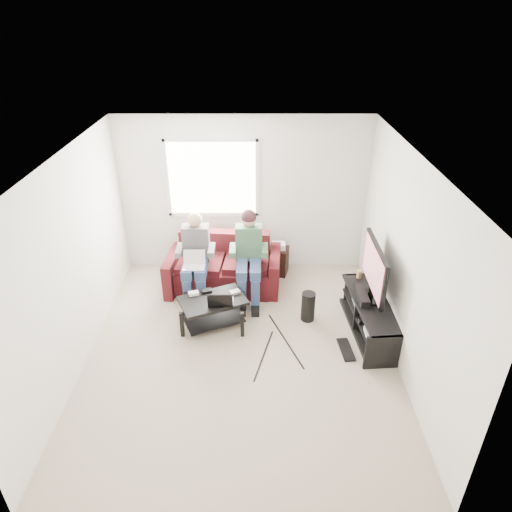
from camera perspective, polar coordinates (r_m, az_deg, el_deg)
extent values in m
plane|color=tan|center=(6.20, -1.87, -11.67)|extent=(4.50, 4.50, 0.00)
plane|color=white|center=(4.91, -2.36, 11.90)|extent=(4.50, 4.50, 0.00)
plane|color=silver|center=(7.47, -1.53, 7.54)|extent=(4.50, 0.00, 4.50)
plane|color=silver|center=(3.69, -3.26, -19.35)|extent=(4.50, 0.00, 4.50)
plane|color=silver|center=(5.87, -22.01, -1.18)|extent=(0.00, 4.50, 4.50)
plane|color=silver|center=(5.73, 18.34, -1.21)|extent=(0.00, 4.50, 4.50)
cube|color=white|center=(7.38, -5.50, 9.64)|extent=(1.40, 0.01, 1.20)
cube|color=silver|center=(7.37, -5.51, 9.62)|extent=(1.48, 0.04, 1.28)
cube|color=#4D1315|center=(7.35, -3.98, -2.46)|extent=(1.53, 0.90, 0.41)
cube|color=#4D1315|center=(7.44, -3.93, 1.66)|extent=(1.48, 0.32, 0.42)
cube|color=#4D1315|center=(7.40, -10.27, -1.85)|extent=(0.22, 0.89, 0.59)
cube|color=#4D1315|center=(7.29, 2.35, -1.88)|extent=(0.22, 0.89, 0.59)
cube|color=#4D1315|center=(7.24, -6.93, -0.81)|extent=(0.74, 0.72, 0.10)
cube|color=#4D1315|center=(7.18, -1.17, -0.81)|extent=(0.74, 0.72, 0.10)
cube|color=#314A6E|center=(6.85, -8.48, -1.65)|extent=(0.16, 0.45, 0.14)
cube|color=#314A6E|center=(6.82, -6.82, -1.65)|extent=(0.16, 0.45, 0.14)
cube|color=#314A6E|center=(6.87, -8.49, -4.78)|extent=(0.13, 0.13, 0.51)
cube|color=#314A6E|center=(6.84, -6.82, -4.80)|extent=(0.13, 0.13, 0.51)
cube|color=slate|center=(6.98, -7.49, 1.70)|extent=(0.40, 0.22, 0.55)
sphere|color=tan|center=(6.83, -7.67, 4.52)|extent=(0.22, 0.22, 0.22)
cube|color=#314A6E|center=(6.77, -1.77, -1.66)|extent=(0.16, 0.45, 0.14)
cube|color=#314A6E|center=(6.77, -0.08, -1.66)|extent=(0.16, 0.45, 0.14)
cube|color=#314A6E|center=(6.79, -1.77, -4.83)|extent=(0.13, 0.13, 0.51)
cube|color=#314A6E|center=(6.79, -0.08, -4.83)|extent=(0.13, 0.13, 0.51)
cube|color=#515353|center=(6.92, -0.91, 1.71)|extent=(0.40, 0.22, 0.55)
sphere|color=tan|center=(6.77, -0.93, 4.56)|extent=(0.22, 0.22, 0.22)
sphere|color=#341A1E|center=(6.76, -0.93, 4.87)|extent=(0.23, 0.23, 0.23)
cube|color=black|center=(6.40, -5.42, -5.60)|extent=(1.03, 0.85, 0.05)
cube|color=black|center=(6.59, -5.29, -7.89)|extent=(0.93, 0.75, 0.02)
cube|color=black|center=(6.39, -9.24, -8.42)|extent=(0.05, 0.05, 0.39)
cube|color=black|center=(6.31, -1.72, -8.53)|extent=(0.05, 0.05, 0.39)
cube|color=black|center=(6.77, -8.67, -5.93)|extent=(0.05, 0.05, 0.39)
cube|color=black|center=(6.70, -1.61, -6.00)|extent=(0.05, 0.05, 0.39)
cube|color=silver|center=(6.50, -7.81, -4.64)|extent=(0.16, 0.13, 0.04)
cube|color=black|center=(6.53, -6.18, -4.36)|extent=(0.16, 0.13, 0.04)
cube|color=gray|center=(6.48, -2.67, -4.53)|extent=(0.17, 0.15, 0.04)
cube|color=black|center=(6.42, 14.26, -5.75)|extent=(0.56, 1.53, 0.04)
cube|color=black|center=(6.55, 14.02, -7.39)|extent=(0.52, 1.46, 0.03)
cube|color=black|center=(6.68, 13.79, -8.91)|extent=(0.56, 1.53, 0.06)
cube|color=black|center=(6.00, 15.52, -11.53)|extent=(0.45, 0.07, 0.50)
cube|color=black|center=(7.13, 12.78, -3.91)|extent=(0.45, 0.07, 0.50)
cube|color=black|center=(6.47, 14.11, -4.95)|extent=(0.12, 0.40, 0.04)
cube|color=black|center=(6.43, 14.20, -4.36)|extent=(0.06, 0.06, 0.12)
cube|color=black|center=(6.23, 14.62, -1.41)|extent=(0.05, 1.10, 0.65)
cube|color=#DB3375|center=(6.22, 14.35, -1.41)|extent=(0.01, 1.01, 0.58)
cube|color=black|center=(6.43, 13.10, -4.75)|extent=(0.12, 0.50, 0.10)
cylinder|color=#A57B47|center=(6.87, 12.81, -2.20)|extent=(0.08, 0.08, 0.12)
cube|color=silver|center=(6.21, 14.85, -9.25)|extent=(0.30, 0.22, 0.06)
cube|color=gray|center=(6.75, 13.53, -5.50)|extent=(0.34, 0.26, 0.08)
cube|color=black|center=(6.48, 14.16, -7.30)|extent=(0.38, 0.30, 0.07)
cylinder|color=black|center=(6.64, 6.53, -6.29)|extent=(0.20, 0.20, 0.45)
cube|color=black|center=(6.31, 11.18, -11.39)|extent=(0.19, 0.46, 0.02)
cube|color=black|center=(7.70, 2.77, -0.60)|extent=(0.32, 0.32, 0.47)
cube|color=silver|center=(7.56, 2.82, 1.27)|extent=(0.22, 0.18, 0.10)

